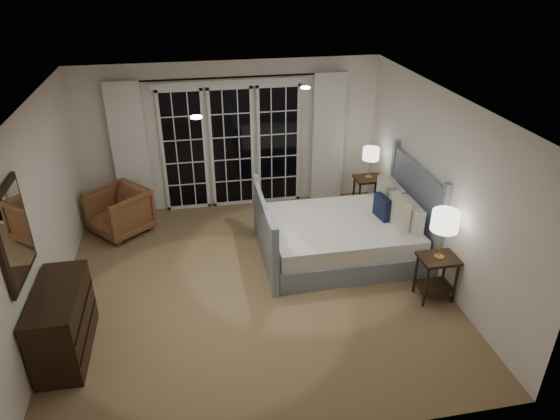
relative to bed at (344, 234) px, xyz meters
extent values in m
plane|color=olive|center=(-1.41, -0.51, -0.33)|extent=(5.00, 5.00, 0.00)
plane|color=white|center=(-1.41, -0.51, 2.17)|extent=(5.00, 5.00, 0.00)
cube|color=white|center=(-3.91, -0.51, 0.92)|extent=(0.02, 5.00, 2.50)
cube|color=white|center=(1.09, -0.51, 0.92)|extent=(0.02, 5.00, 2.50)
cube|color=white|center=(-1.41, 1.99, 0.92)|extent=(5.00, 0.02, 2.50)
cube|color=white|center=(-1.41, -3.01, 0.92)|extent=(5.00, 0.02, 2.50)
cube|color=black|center=(-2.21, 1.96, 0.72)|extent=(0.66, 0.02, 2.02)
cube|color=black|center=(-1.41, 1.96, 0.72)|extent=(0.66, 0.02, 2.02)
cube|color=black|center=(-0.61, 1.96, 0.72)|extent=(0.66, 0.02, 2.02)
cube|color=white|center=(-1.41, 1.95, 1.82)|extent=(2.50, 0.04, 0.10)
cylinder|color=black|center=(-1.41, 1.89, 1.92)|extent=(3.50, 0.03, 0.03)
cube|color=white|center=(-3.06, 1.87, 0.82)|extent=(0.55, 0.10, 2.25)
cube|color=white|center=(0.24, 1.87, 0.82)|extent=(0.55, 0.10, 2.25)
cylinder|color=white|center=(-0.61, 0.09, 2.16)|extent=(0.12, 0.12, 0.01)
cylinder|color=white|center=(-2.01, -0.91, 2.16)|extent=(0.12, 0.12, 0.01)
cube|color=gray|center=(-0.06, 0.00, -0.18)|extent=(2.10, 1.64, 0.31)
cube|color=silver|center=(-0.06, 0.00, 0.10)|extent=(2.04, 1.58, 0.26)
cube|color=gray|center=(1.04, 0.00, 0.33)|extent=(0.06, 1.64, 1.33)
cube|color=gray|center=(-1.17, 0.00, 0.13)|extent=(0.06, 1.64, 0.92)
cube|color=silver|center=(0.84, -0.32, 0.41)|extent=(0.14, 0.60, 0.36)
cube|color=silver|center=(0.84, 0.32, 0.41)|extent=(0.14, 0.60, 0.36)
cube|color=#EDE3C3|center=(0.68, -0.28, 0.45)|extent=(0.16, 0.46, 0.45)
cube|color=#EDE3C3|center=(0.68, 0.28, 0.45)|extent=(0.16, 0.46, 0.45)
cube|color=#141A38|center=(0.54, 0.00, 0.40)|extent=(0.15, 0.35, 0.34)
cube|color=black|center=(0.84, -1.22, 0.26)|extent=(0.47, 0.38, 0.04)
cube|color=black|center=(0.84, -1.22, -0.16)|extent=(0.43, 0.34, 0.03)
cylinder|color=black|center=(0.64, -1.37, -0.04)|extent=(0.04, 0.04, 0.59)
cylinder|color=black|center=(1.04, -1.37, -0.04)|extent=(0.04, 0.04, 0.59)
cylinder|color=black|center=(0.64, -1.07, -0.04)|extent=(0.04, 0.04, 0.59)
cylinder|color=black|center=(1.04, -1.07, -0.04)|extent=(0.04, 0.04, 0.59)
cube|color=black|center=(0.82, 1.29, 0.26)|extent=(0.47, 0.38, 0.04)
cube|color=black|center=(0.82, 1.29, -0.16)|extent=(0.43, 0.34, 0.03)
cylinder|color=black|center=(0.62, 1.14, -0.04)|extent=(0.04, 0.04, 0.58)
cylinder|color=black|center=(1.02, 1.14, -0.04)|extent=(0.04, 0.04, 0.58)
cylinder|color=black|center=(0.62, 1.44, -0.04)|extent=(0.04, 0.04, 0.58)
cylinder|color=black|center=(1.02, 1.44, -0.04)|extent=(0.04, 0.04, 0.58)
cylinder|color=tan|center=(0.84, -1.22, 0.29)|extent=(0.12, 0.12, 0.02)
cylinder|color=tan|center=(0.84, -1.22, 0.49)|extent=(0.02, 0.02, 0.38)
cylinder|color=white|center=(0.84, -1.22, 0.80)|extent=(0.33, 0.33, 0.25)
cylinder|color=tan|center=(0.82, 1.29, 0.29)|extent=(0.12, 0.12, 0.02)
cylinder|color=tan|center=(0.82, 1.29, 0.45)|extent=(0.02, 0.02, 0.31)
cylinder|color=white|center=(0.82, 1.29, 0.71)|extent=(0.27, 0.27, 0.20)
imported|color=brown|center=(-3.29, 1.29, 0.04)|extent=(1.13, 1.12, 0.74)
cube|color=black|center=(-3.64, -1.38, 0.08)|extent=(0.49, 1.17, 0.83)
cube|color=black|center=(-3.40, -1.38, -0.06)|extent=(0.01, 1.15, 0.01)
cube|color=black|center=(-3.40, -1.38, 0.21)|extent=(0.01, 1.15, 0.01)
cube|color=black|center=(-3.88, -1.38, 1.22)|extent=(0.04, 0.85, 1.00)
cube|color=white|center=(-3.86, -1.38, 1.22)|extent=(0.01, 0.73, 0.88)
camera|label=1|loc=(-2.09, -6.01, 3.70)|focal=32.00mm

